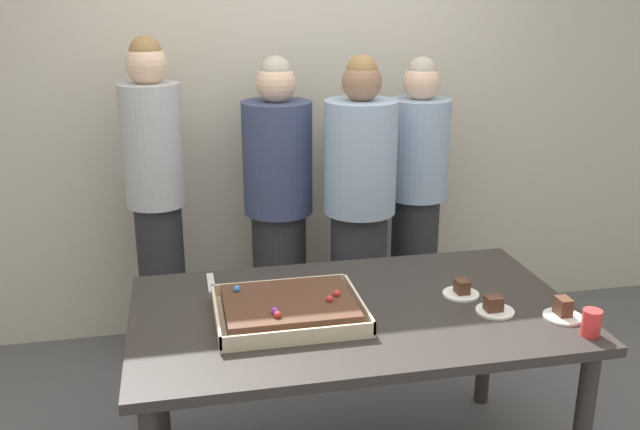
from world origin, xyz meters
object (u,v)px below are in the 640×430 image
object	(u,v)px
person_green_shirt_behind	(278,207)
person_serving_front	(359,214)
sheet_cake	(289,309)
plated_slice_near_left	(563,311)
person_far_right_suit	(416,199)
plated_slice_near_right	(494,307)
cake_server_utensil	(211,283)
person_striped_tie_right	(157,199)
party_table	(353,329)
plated_slice_far_left	(461,291)
drink_cup_nearest	(591,323)

from	to	relation	value
person_green_shirt_behind	person_serving_front	bearing A→B (deg)	64.34
sheet_cake	plated_slice_near_left	size ratio (longest dim) A/B	3.76
person_far_right_suit	person_serving_front	bearing A→B (deg)	-21.38
plated_slice_near_right	cake_server_utensil	xyz separation A→B (m)	(-1.07, 0.51, -0.02)
plated_slice_near_right	person_striped_tie_right	xyz separation A→B (m)	(-1.30, 1.35, 0.12)
party_table	sheet_cake	distance (m)	0.29
plated_slice_far_left	person_striped_tie_right	distance (m)	1.71
person_serving_front	plated_slice_far_left	bearing A→B (deg)	41.15
sheet_cake	plated_slice_far_left	distance (m)	0.73
person_serving_front	person_far_right_suit	size ratio (longest dim) A/B	1.02
plated_slice_near_left	person_striped_tie_right	distance (m)	2.11
person_serving_front	person_green_shirt_behind	size ratio (longest dim) A/B	1.01
party_table	sheet_cake	size ratio (longest dim) A/B	3.09
person_striped_tie_right	person_far_right_suit	size ratio (longest dim) A/B	1.08
party_table	person_serving_front	distance (m)	0.99
plated_slice_near_left	person_serving_front	distance (m)	1.28
person_striped_tie_right	plated_slice_near_right	bearing A→B (deg)	21.50
sheet_cake	person_far_right_suit	bearing A→B (deg)	52.08
cake_server_utensil	plated_slice_far_left	bearing A→B (deg)	-18.12
plated_slice_far_left	cake_server_utensil	world-z (taller)	plated_slice_far_left
drink_cup_nearest	person_far_right_suit	xyz separation A→B (m)	(-0.12, 1.57, 0.01)
cake_server_utensil	plated_slice_near_left	bearing A→B (deg)	-24.66
plated_slice_near_left	plated_slice_near_right	xyz separation A→B (m)	(-0.24, 0.09, -0.00)
plated_slice_near_left	cake_server_utensil	distance (m)	1.44
drink_cup_nearest	person_serving_front	world-z (taller)	person_serving_front
cake_server_utensil	person_far_right_suit	xyz separation A→B (m)	(1.21, 0.82, 0.06)
party_table	plated_slice_near_left	distance (m)	0.81
plated_slice_near_left	plated_slice_far_left	distance (m)	0.41
person_green_shirt_behind	person_striped_tie_right	bearing A→B (deg)	-84.35
sheet_cake	cake_server_utensil	xyz separation A→B (m)	(-0.28, 0.38, -0.03)
plated_slice_near_right	plated_slice_far_left	xyz separation A→B (m)	(-0.06, 0.18, -0.00)
sheet_cake	person_serving_front	world-z (taller)	person_serving_front
person_far_right_suit	party_table	bearing A→B (deg)	8.26
party_table	plated_slice_near_right	size ratio (longest dim) A/B	11.62
sheet_cake	person_far_right_suit	distance (m)	1.52
party_table	person_far_right_suit	world-z (taller)	person_far_right_suit
sheet_cake	person_far_right_suit	size ratio (longest dim) A/B	0.34
plated_slice_near_left	drink_cup_nearest	bearing A→B (deg)	-81.60
sheet_cake	plated_slice_far_left	size ratio (longest dim) A/B	3.76
plated_slice_near_left	plated_slice_near_right	bearing A→B (deg)	158.49
cake_server_utensil	person_serving_front	xyz separation A→B (m)	(0.81, 0.58, 0.07)
drink_cup_nearest	person_green_shirt_behind	xyz separation A→B (m)	(-0.91, 1.58, 0.01)
person_far_right_suit	person_striped_tie_right	bearing A→B (deg)	-53.05
party_table	plated_slice_near_left	bearing A→B (deg)	-17.33
plated_slice_far_left	drink_cup_nearest	world-z (taller)	drink_cup_nearest
plated_slice_far_left	person_far_right_suit	xyz separation A→B (m)	(0.20, 1.15, 0.04)
sheet_cake	drink_cup_nearest	size ratio (longest dim) A/B	5.65
sheet_cake	person_green_shirt_behind	size ratio (longest dim) A/B	0.34
party_table	person_serving_front	bearing A→B (deg)	73.87
person_far_right_suit	plated_slice_near_left	bearing A→B (deg)	41.86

